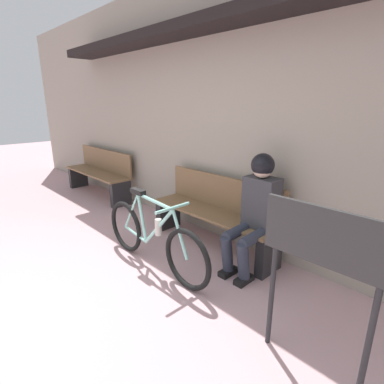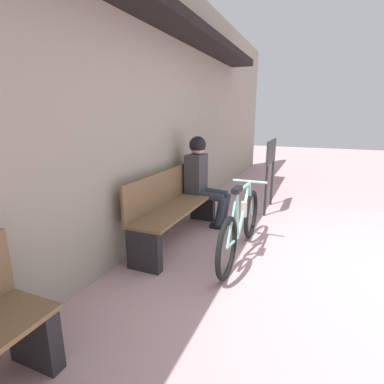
# 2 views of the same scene
# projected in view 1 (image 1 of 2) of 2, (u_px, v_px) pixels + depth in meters

# --- Properties ---
(ground_plane) EXTENTS (24.00, 24.00, 0.00)m
(ground_plane) POSITION_uv_depth(u_px,v_px,m) (8.00, 338.00, 2.25)
(ground_plane) COLOR #C69EA3
(storefront_wall) EXTENTS (12.00, 0.56, 3.20)m
(storefront_wall) POSITION_uv_depth(u_px,v_px,m) (232.00, 105.00, 3.45)
(storefront_wall) COLOR #9E9384
(storefront_wall) RESTS_ON ground_plane
(park_bench_near) EXTENTS (1.72, 0.42, 0.85)m
(park_bench_near) POSITION_uv_depth(u_px,v_px,m) (214.00, 214.00, 3.59)
(park_bench_near) COLOR brown
(park_bench_near) RESTS_ON ground_plane
(bicycle) EXTENTS (1.66, 0.40, 0.82)m
(bicycle) POSITION_uv_depth(u_px,v_px,m) (153.00, 238.00, 3.12)
(bicycle) COLOR black
(bicycle) RESTS_ON ground_plane
(person_seated) EXTENTS (0.34, 0.59, 1.22)m
(person_seated) POSITION_uv_depth(u_px,v_px,m) (256.00, 206.00, 2.99)
(person_seated) COLOR #2D3342
(person_seated) RESTS_ON ground_plane
(park_bench_far) EXTENTS (1.78, 0.42, 0.85)m
(park_bench_far) POSITION_uv_depth(u_px,v_px,m) (99.00, 174.00, 5.60)
(park_bench_far) COLOR brown
(park_bench_far) RESTS_ON ground_plane
(signboard) EXTENTS (0.77, 0.04, 1.13)m
(signboard) POSITION_uv_depth(u_px,v_px,m) (323.00, 255.00, 1.76)
(signboard) COLOR #232326
(signboard) RESTS_ON ground_plane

